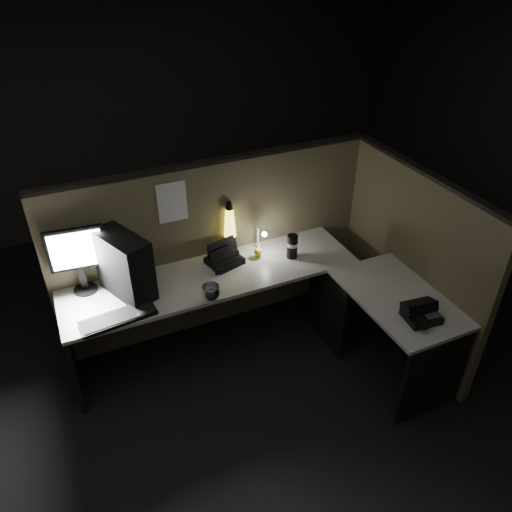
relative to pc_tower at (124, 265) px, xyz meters
name	(u,v)px	position (x,y,z in m)	size (l,w,h in m)	color
floor	(262,389)	(0.78, -0.66, -0.97)	(6.00, 6.00, 0.00)	black
room_shell	(264,202)	(0.78, -0.66, 0.65)	(6.00, 6.00, 6.00)	silver
partition_back	(216,248)	(0.78, 0.27, -0.22)	(2.66, 0.06, 1.50)	brown
partition_right	(409,262)	(2.11, -0.56, -0.22)	(0.06, 1.66, 1.50)	brown
desk	(270,305)	(0.96, -0.41, -0.39)	(2.60, 1.60, 0.73)	#BCB8B1
pc_tower	(124,265)	(0.00, 0.00, 0.00)	(0.21, 0.46, 0.48)	black
monitor	(77,254)	(-0.29, 0.17, 0.07)	(0.40, 0.17, 0.52)	black
keyboard	(118,318)	(-0.13, -0.28, -0.23)	(0.52, 0.17, 0.03)	black
mouse	(143,315)	(0.03, -0.32, -0.22)	(0.10, 0.07, 0.04)	black
clip_lamp	(261,238)	(1.12, 0.11, -0.11)	(0.04, 0.17, 0.21)	silver
organizer	(224,258)	(0.78, 0.07, -0.20)	(0.31, 0.28, 0.19)	black
lava_lamp	(230,231)	(0.89, 0.22, -0.05)	(0.12, 0.12, 0.45)	black
travel_mug	(292,246)	(1.31, -0.08, -0.14)	(0.09, 0.09, 0.20)	black
steel_mug	(211,292)	(0.53, -0.32, -0.18)	(0.14, 0.14, 0.11)	silver
figurine	(258,252)	(1.06, 0.03, -0.18)	(0.06, 0.06, 0.06)	yellow
pinned_paper	(172,202)	(0.45, 0.23, 0.29)	(0.22, 0.00, 0.32)	white
desk_phone	(420,312)	(1.76, -1.11, -0.19)	(0.25, 0.26, 0.14)	black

